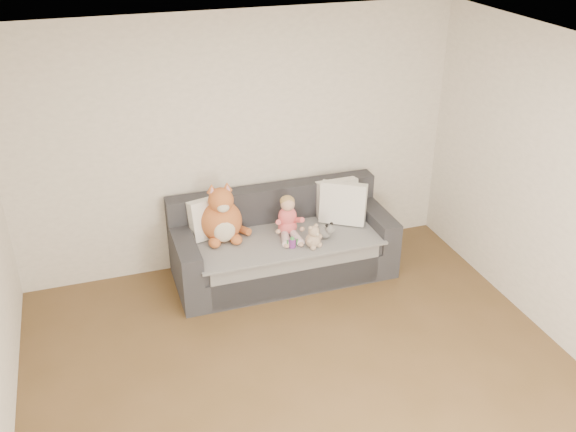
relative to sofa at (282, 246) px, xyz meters
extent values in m
plane|color=brown|center=(-0.31, -2.06, -0.31)|extent=(5.00, 5.00, 0.00)
plane|color=white|center=(-0.31, -2.06, 2.29)|extent=(5.00, 5.00, 0.00)
plane|color=white|center=(-0.31, 0.44, 0.99)|extent=(4.50, 0.00, 4.50)
cube|color=#26262A|center=(0.00, -0.04, -0.16)|extent=(2.20, 0.90, 0.30)
cube|color=#26262A|center=(0.00, -0.07, 0.07)|extent=(1.90, 0.80, 0.15)
cube|color=#26262A|center=(0.00, 0.31, 0.34)|extent=(2.20, 0.20, 0.40)
cube|color=#26262A|center=(-1.00, -0.04, 0.14)|extent=(0.20, 0.90, 0.30)
cube|color=#26262A|center=(1.00, -0.04, 0.14)|extent=(0.20, 0.90, 0.30)
cube|color=gray|center=(0.00, -0.09, 0.15)|extent=(1.85, 0.88, 0.02)
cube|color=gray|center=(0.00, -0.48, -0.08)|extent=(1.70, 0.02, 0.41)
cube|color=white|center=(-0.68, 0.16, 0.36)|extent=(0.47, 0.29, 0.41)
cube|color=white|center=(0.67, 0.17, 0.36)|extent=(0.44, 0.20, 0.41)
cube|color=white|center=(0.67, 0.02, 0.38)|extent=(0.51, 0.43, 0.44)
ellipsoid|color=#ED5F53|center=(0.05, -0.04, 0.24)|extent=(0.20, 0.16, 0.16)
ellipsoid|color=#ED5F53|center=(0.05, -0.03, 0.35)|extent=(0.19, 0.16, 0.21)
ellipsoid|color=#DBAA8C|center=(0.05, -0.04, 0.49)|extent=(0.14, 0.14, 0.14)
ellipsoid|color=tan|center=(0.05, -0.02, 0.51)|extent=(0.15, 0.15, 0.11)
cylinder|color=#ED5F53|center=(-0.05, -0.08, 0.33)|extent=(0.13, 0.20, 0.13)
cylinder|color=#ED5F53|center=(0.13, -0.11, 0.33)|extent=(0.09, 0.20, 0.13)
ellipsoid|color=#DBAA8C|center=(-0.09, -0.15, 0.27)|extent=(0.05, 0.05, 0.05)
ellipsoid|color=#DBAA8C|center=(0.15, -0.18, 0.27)|extent=(0.05, 0.05, 0.05)
cylinder|color=#E5B2C6|center=(-0.03, -0.20, 0.20)|extent=(0.14, 0.26, 0.08)
cylinder|color=#E5B2C6|center=(0.08, -0.21, 0.20)|extent=(0.08, 0.25, 0.08)
ellipsoid|color=#DBAA8C|center=(-0.06, -0.32, 0.19)|extent=(0.05, 0.08, 0.04)
ellipsoid|color=#DBAA8C|center=(0.08, -0.33, 0.19)|extent=(0.05, 0.08, 0.04)
ellipsoid|color=#C8662C|center=(-0.60, 0.08, 0.35)|extent=(0.41, 0.35, 0.43)
ellipsoid|color=beige|center=(-0.60, -0.06, 0.31)|extent=(0.21, 0.09, 0.24)
ellipsoid|color=#C8662C|center=(-0.60, 0.04, 0.59)|extent=(0.25, 0.25, 0.25)
ellipsoid|color=beige|center=(-0.60, -0.06, 0.56)|extent=(0.12, 0.08, 0.09)
cone|color=#C8662C|center=(-0.68, 0.09, 0.71)|extent=(0.10, 0.10, 0.09)
cone|color=pink|center=(-0.68, 0.07, 0.71)|extent=(0.06, 0.06, 0.05)
cone|color=#C8662C|center=(-0.52, 0.08, 0.71)|extent=(0.10, 0.10, 0.09)
cone|color=pink|center=(-0.53, 0.07, 0.71)|extent=(0.06, 0.06, 0.05)
ellipsoid|color=#C8662C|center=(-0.71, -0.08, 0.21)|extent=(0.12, 0.14, 0.09)
ellipsoid|color=#C8662C|center=(-0.50, -0.09, 0.21)|extent=(0.12, 0.14, 0.09)
cylinder|color=#C8662C|center=(-0.41, 0.12, 0.21)|extent=(0.20, 0.28, 0.10)
ellipsoid|color=tan|center=(0.20, -0.37, 0.23)|extent=(0.15, 0.13, 0.15)
ellipsoid|color=tan|center=(0.20, -0.38, 0.33)|extent=(0.11, 0.11, 0.11)
ellipsoid|color=tan|center=(0.16, -0.38, 0.38)|extent=(0.04, 0.04, 0.04)
ellipsoid|color=tan|center=(0.23, -0.35, 0.38)|extent=(0.04, 0.04, 0.04)
ellipsoid|color=beige|center=(0.22, -0.42, 0.32)|extent=(0.04, 0.04, 0.04)
ellipsoid|color=tan|center=(0.14, -0.41, 0.26)|extent=(0.06, 0.06, 0.06)
ellipsoid|color=tan|center=(0.27, -0.36, 0.26)|extent=(0.06, 0.06, 0.06)
ellipsoid|color=tan|center=(0.18, -0.43, 0.19)|extent=(0.06, 0.06, 0.06)
ellipsoid|color=tan|center=(0.25, -0.40, 0.19)|extent=(0.06, 0.06, 0.06)
ellipsoid|color=white|center=(0.36, -0.22, 0.23)|extent=(0.15, 0.19, 0.14)
ellipsoid|color=white|center=(0.39, -0.31, 0.29)|extent=(0.09, 0.09, 0.09)
ellipsoid|color=black|center=(0.36, -0.31, 0.33)|extent=(0.03, 0.03, 0.03)
ellipsoid|color=black|center=(0.42, -0.29, 0.33)|extent=(0.03, 0.03, 0.03)
cylinder|color=#7B338B|center=(0.00, -0.32, 0.21)|extent=(0.07, 0.07, 0.09)
cone|color=green|center=(0.00, -0.32, 0.27)|extent=(0.07, 0.07, 0.04)
cylinder|color=green|center=(-0.05, -0.32, 0.22)|extent=(0.02, 0.02, 0.06)
cylinder|color=green|center=(0.05, -0.32, 0.22)|extent=(0.02, 0.02, 0.06)
camera|label=1|loc=(-1.73, -5.39, 3.30)|focal=40.00mm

